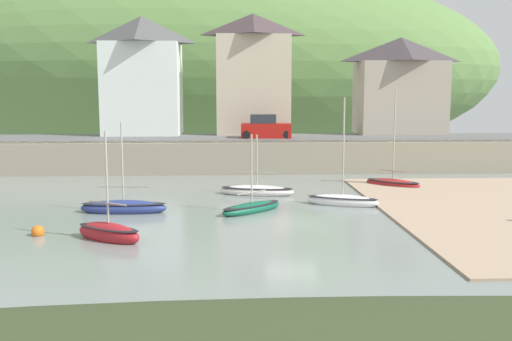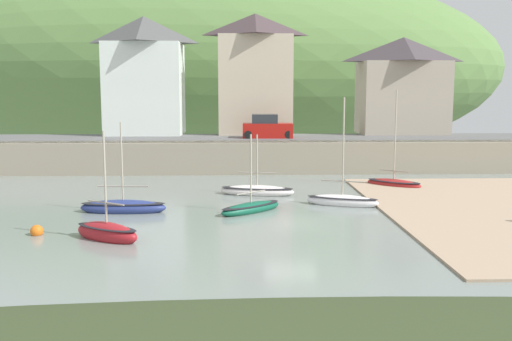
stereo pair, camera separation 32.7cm
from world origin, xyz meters
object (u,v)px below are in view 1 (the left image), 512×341
sailboat_far_left (393,183)px  mooring_buoy (38,232)px  sailboat_nearest_shore (109,233)px  waterfront_building_centre (253,73)px  fishing_boat_green (252,208)px  rowboat_small_beached (124,207)px  motorboat_with_cabin (342,200)px  dinghy_open_wooden (257,191)px  parked_car_near_slipway (265,128)px  waterfront_building_right (400,85)px  waterfront_building_left (142,75)px

sailboat_far_left → mooring_buoy: sailboat_far_left is taller
sailboat_far_left → sailboat_nearest_shore: 20.73m
waterfront_building_centre → mooring_buoy: 30.18m
sailboat_far_left → fishing_boat_green: (-9.63, -7.83, -0.01)m
rowboat_small_beached → motorboat_with_cabin: size_ratio=0.80×
dinghy_open_wooden → parked_car_near_slipway: (1.29, 13.15, 2.96)m
rowboat_small_beached → dinghy_open_wooden: bearing=37.2°
sailboat_far_left → rowboat_small_beached: 18.00m
rowboat_small_beached → sailboat_nearest_shore: size_ratio=1.00×
waterfront_building_right → fishing_boat_green: (-14.22, -22.70, -6.55)m
sailboat_far_left → sailboat_nearest_shore: bearing=-100.2°
sailboat_far_left → mooring_buoy: 22.82m
sailboat_nearest_shore → motorboat_with_cabin: bearing=64.1°
dinghy_open_wooden → fishing_boat_green: 5.08m
waterfront_building_right → mooring_buoy: (-23.74, -27.27, -6.61)m
parked_car_near_slipway → mooring_buoy: bearing=-114.5°
waterfront_building_centre → fishing_boat_green: (-0.94, -22.70, -7.56)m
waterfront_building_centre → waterfront_building_right: size_ratio=1.23×
rowboat_small_beached → dinghy_open_wooden: (7.14, 4.89, -0.03)m
motorboat_with_cabin → sailboat_nearest_shore: bearing=-127.6°
waterfront_building_left → mooring_buoy: (-0.68, -27.27, -7.48)m
sailboat_far_left → mooring_buoy: (-19.15, -12.40, -0.07)m
fishing_boat_green → mooring_buoy: bearing=164.4°
waterfront_building_right → parked_car_near_slipway: 13.70m
rowboat_small_beached → mooring_buoy: (-2.87, -4.73, -0.11)m
mooring_buoy → waterfront_building_right: bearing=49.0°
dinghy_open_wooden → parked_car_near_slipway: 13.54m
fishing_boat_green → mooring_buoy: 10.56m
waterfront_building_left → motorboat_with_cabin: size_ratio=1.69×
waterfront_building_right → fishing_boat_green: bearing=-122.1°
waterfront_building_right → sailboat_far_left: (-4.59, -14.87, -6.53)m
waterfront_building_left → dinghy_open_wooden: 21.29m
waterfront_building_right → sailboat_far_left: 16.88m
waterfront_building_left → sailboat_nearest_shore: bearing=-84.8°
dinghy_open_wooden → motorboat_with_cabin: motorboat_with_cabin is taller
sailboat_far_left → waterfront_building_right: bearing=112.7°
motorboat_with_cabin → parked_car_near_slipway: motorboat_with_cabin is taller
waterfront_building_centre → mooring_buoy: size_ratio=18.81×
waterfront_building_centre → sailboat_nearest_shore: (-7.20, -28.18, -7.47)m
rowboat_small_beached → parked_car_near_slipway: size_ratio=1.17×
waterfront_building_left → mooring_buoy: 28.28m
waterfront_building_right → sailboat_far_left: bearing=-107.2°
sailboat_far_left → parked_car_near_slipway: size_ratio=1.56×
waterfront_building_right → dinghy_open_wooden: waterfront_building_right is taller
rowboat_small_beached → motorboat_with_cabin: 11.81m
fishing_boat_green → waterfront_building_left: bearing=70.1°
sailboat_far_left → rowboat_small_beached: size_ratio=1.33×
rowboat_small_beached → sailboat_nearest_shore: (0.39, -5.65, 0.04)m
dinghy_open_wooden → mooring_buoy: 13.89m
waterfront_building_right → waterfront_building_left: bearing=180.0°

